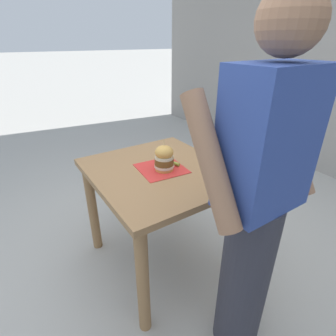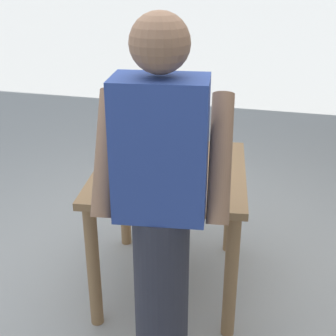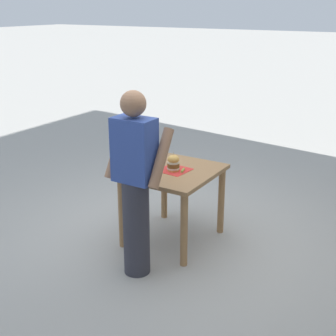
{
  "view_description": "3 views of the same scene",
  "coord_description": "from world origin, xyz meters",
  "px_view_note": "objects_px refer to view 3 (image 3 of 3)",
  "views": [
    {
      "loc": [
        0.78,
        1.29,
        1.53
      ],
      "look_at": [
        0.0,
        0.1,
        0.82
      ],
      "focal_mm": 28.0,
      "sensor_mm": 36.0,
      "label": 1
    },
    {
      "loc": [
        -0.28,
        2.37,
        1.84
      ],
      "look_at": [
        0.0,
        0.1,
        0.82
      ],
      "focal_mm": 50.0,
      "sensor_mm": 36.0,
      "label": 2
    },
    {
      "loc": [
        -2.26,
        3.81,
        2.35
      ],
      "look_at": [
        0.0,
        0.1,
        0.82
      ],
      "focal_mm": 50.0,
      "sensor_mm": 36.0,
      "label": 3
    }
  ],
  "objects_px": {
    "pickle_spear": "(183,170)",
    "patio_table": "(173,183)",
    "sandwich": "(173,163)",
    "diner_across_table": "(135,182)"
  },
  "relations": [
    {
      "from": "diner_across_table",
      "to": "patio_table",
      "type": "bearing_deg",
      "value": -86.3
    },
    {
      "from": "sandwich",
      "to": "diner_across_table",
      "type": "distance_m",
      "value": 0.69
    },
    {
      "from": "sandwich",
      "to": "diner_across_table",
      "type": "relative_size",
      "value": 0.12
    },
    {
      "from": "pickle_spear",
      "to": "sandwich",
      "type": "bearing_deg",
      "value": 18.52
    },
    {
      "from": "patio_table",
      "to": "diner_across_table",
      "type": "relative_size",
      "value": 0.55
    },
    {
      "from": "pickle_spear",
      "to": "patio_table",
      "type": "bearing_deg",
      "value": 1.52
    },
    {
      "from": "sandwich",
      "to": "pickle_spear",
      "type": "relative_size",
      "value": 2.18
    },
    {
      "from": "patio_table",
      "to": "diner_across_table",
      "type": "xyz_separation_m",
      "value": [
        -0.05,
        0.72,
        0.25
      ]
    },
    {
      "from": "patio_table",
      "to": "sandwich",
      "type": "height_order",
      "value": "sandwich"
    },
    {
      "from": "diner_across_table",
      "to": "pickle_spear",
      "type": "bearing_deg",
      "value": -95.05
    }
  ]
}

